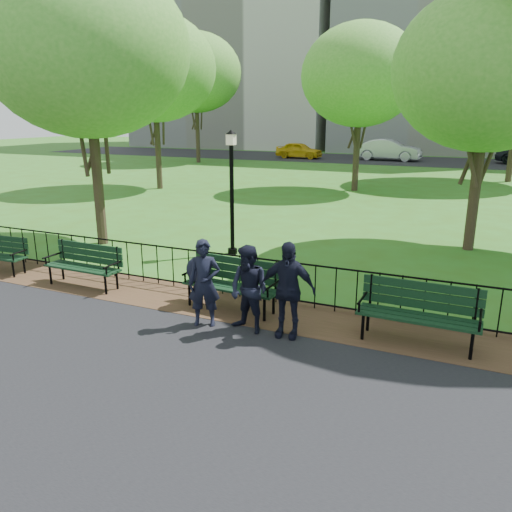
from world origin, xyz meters
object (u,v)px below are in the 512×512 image
at_px(park_bench_left_a, 85,261).
at_px(person_left, 204,283).
at_px(tree_far_c, 361,75).
at_px(person_right, 287,290).
at_px(park_bench_right_a, 420,307).
at_px(taxi, 299,150).
at_px(tree_far_w, 196,73).
at_px(sedan_silver, 389,150).
at_px(person_mid, 249,290).
at_px(tree_near_w, 86,49).
at_px(tree_mid_w, 154,68).
at_px(lamppost, 232,188).
at_px(tree_near_e, 490,69).
at_px(park_bench_main, 216,274).

bearing_deg(park_bench_left_a, person_left, -12.14).
relative_size(tree_far_c, person_right, 4.66).
height_order(park_bench_left_a, person_right, person_right).
height_order(park_bench_left_a, park_bench_right_a, park_bench_right_a).
distance_m(park_bench_left_a, taxi, 32.91).
distance_m(park_bench_right_a, taxi, 34.90).
xyz_separation_m(tree_far_w, sedan_silver, (13.10, 7.46, -5.67)).
xyz_separation_m(tree_far_w, person_mid, (16.43, -26.55, -5.74)).
bearing_deg(tree_near_w, tree_far_c, 71.85).
relative_size(tree_mid_w, person_mid, 5.39).
bearing_deg(tree_mid_w, person_mid, -50.76).
bearing_deg(person_right, sedan_silver, 91.27).
height_order(tree_near_w, tree_far_w, tree_far_w).
bearing_deg(park_bench_left_a, lamppost, 65.11).
bearing_deg(person_right, person_left, -179.31).
height_order(tree_near_w, taxi, tree_near_w).
bearing_deg(person_right, person_mid, -176.64).
relative_size(tree_mid_w, taxi, 2.11).
bearing_deg(tree_near_e, tree_near_w, -159.83).
distance_m(person_mid, taxi, 34.67).
xyz_separation_m(lamppost, person_mid, (2.48, -4.36, -0.99)).
xyz_separation_m(park_bench_main, taxi, (-9.47, 32.27, -0.00)).
height_order(person_mid, person_right, person_right).
distance_m(person_mid, sedan_silver, 34.17).
bearing_deg(tree_far_c, tree_far_w, 146.41).
height_order(lamppost, sedan_silver, lamppost).
bearing_deg(tree_near_e, lamppost, -152.23).
bearing_deg(sedan_silver, park_bench_left_a, -179.28).
bearing_deg(person_mid, taxi, 122.61).
bearing_deg(park_bench_right_a, sedan_silver, 101.58).
xyz_separation_m(tree_mid_w, person_left, (10.38, -13.79, -4.91)).
xyz_separation_m(park_bench_left_a, park_bench_right_a, (6.95, 0.00, 0.05)).
relative_size(park_bench_left_a, sedan_silver, 0.35).
relative_size(tree_mid_w, tree_far_w, 0.88).
distance_m(park_bench_main, park_bench_left_a, 3.20).
bearing_deg(park_bench_left_a, sedan_silver, 89.42).
bearing_deg(tree_near_w, tree_mid_w, 115.77).
bearing_deg(person_right, park_bench_left_a, 167.17).
height_order(park_bench_left_a, tree_far_c, tree_far_c).
relative_size(lamppost, tree_far_c, 0.42).
height_order(lamppost, tree_near_e, tree_near_e).
bearing_deg(park_bench_right_a, tree_near_e, 86.10).
height_order(tree_mid_w, taxi, tree_mid_w).
bearing_deg(person_right, tree_far_c, 93.82).
distance_m(park_bench_left_a, tree_mid_w, 15.61).
distance_m(person_left, person_mid, 0.84).
bearing_deg(lamppost, tree_near_w, -172.40).
xyz_separation_m(lamppost, tree_far_w, (-13.95, 22.19, 4.74)).
xyz_separation_m(person_right, sedan_silver, (-3.98, 33.91, 0.01)).
bearing_deg(tree_far_w, person_mid, -58.24).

